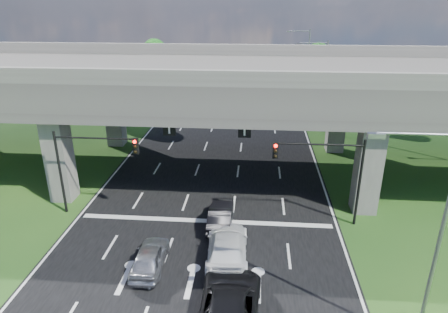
# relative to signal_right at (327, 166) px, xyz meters

# --- Properties ---
(ground) EXTENTS (160.00, 160.00, 0.00)m
(ground) POSITION_rel_signal_right_xyz_m (-7.82, -3.94, -4.19)
(ground) COLOR #183E14
(ground) RESTS_ON ground
(road) EXTENTS (18.00, 120.00, 0.03)m
(road) POSITION_rel_signal_right_xyz_m (-7.82, 6.06, -4.17)
(road) COLOR black
(road) RESTS_ON ground
(overpass) EXTENTS (80.00, 15.00, 10.00)m
(overpass) POSITION_rel_signal_right_xyz_m (-7.82, 8.06, 3.73)
(overpass) COLOR #34322F
(overpass) RESTS_ON ground
(warehouse) EXTENTS (20.00, 10.00, 4.00)m
(warehouse) POSITION_rel_signal_right_xyz_m (-33.82, 31.06, -2.19)
(warehouse) COLOR #9E9E99
(warehouse) RESTS_ON ground
(signal_right) EXTENTS (5.76, 0.54, 6.00)m
(signal_right) POSITION_rel_signal_right_xyz_m (0.00, 0.00, 0.00)
(signal_right) COLOR black
(signal_right) RESTS_ON ground
(signal_left) EXTENTS (5.76, 0.54, 6.00)m
(signal_left) POSITION_rel_signal_right_xyz_m (-15.65, 0.00, 0.00)
(signal_left) COLOR black
(signal_left) RESTS_ON ground
(streetlight_near) EXTENTS (3.38, 0.25, 10.00)m
(streetlight_near) POSITION_rel_signal_right_xyz_m (2.27, -9.94, 1.66)
(streetlight_near) COLOR gray
(streetlight_near) RESTS_ON ground
(streetlight_far) EXTENTS (3.38, 0.25, 10.00)m
(streetlight_far) POSITION_rel_signal_right_xyz_m (2.27, 20.06, 1.66)
(streetlight_far) COLOR gray
(streetlight_far) RESTS_ON ground
(streetlight_beyond) EXTENTS (3.38, 0.25, 10.00)m
(streetlight_beyond) POSITION_rel_signal_right_xyz_m (2.27, 36.06, 1.66)
(streetlight_beyond) COLOR gray
(streetlight_beyond) RESTS_ON ground
(tree_left_near) EXTENTS (4.50, 4.50, 7.80)m
(tree_left_near) POSITION_rel_signal_right_xyz_m (-21.78, 22.06, 0.63)
(tree_left_near) COLOR black
(tree_left_near) RESTS_ON ground
(tree_left_mid) EXTENTS (3.91, 3.90, 6.76)m
(tree_left_mid) POSITION_rel_signal_right_xyz_m (-24.78, 30.06, -0.01)
(tree_left_mid) COLOR black
(tree_left_mid) RESTS_ON ground
(tree_left_far) EXTENTS (4.80, 4.80, 8.32)m
(tree_left_far) POSITION_rel_signal_right_xyz_m (-20.78, 38.06, 0.95)
(tree_left_far) COLOR black
(tree_left_far) RESTS_ON ground
(tree_right_near) EXTENTS (4.20, 4.20, 7.28)m
(tree_right_near) POSITION_rel_signal_right_xyz_m (5.22, 24.06, 0.31)
(tree_right_near) COLOR black
(tree_right_near) RESTS_ON ground
(tree_right_mid) EXTENTS (3.91, 3.90, 6.76)m
(tree_right_mid) POSITION_rel_signal_right_xyz_m (8.22, 32.06, -0.01)
(tree_right_mid) COLOR black
(tree_right_mid) RESTS_ON ground
(tree_right_far) EXTENTS (4.50, 4.50, 7.80)m
(tree_right_far) POSITION_rel_signal_right_xyz_m (4.22, 40.06, 0.63)
(tree_right_far) COLOR black
(tree_right_far) RESTS_ON ground
(car_silver) EXTENTS (1.75, 4.16, 1.41)m
(car_silver) POSITION_rel_signal_right_xyz_m (-10.25, -5.71, -3.45)
(car_silver) COLOR #B1B2B9
(car_silver) RESTS_ON road
(car_dark) EXTENTS (1.52, 4.30, 1.41)m
(car_dark) POSITION_rel_signal_right_xyz_m (-6.73, -0.94, -3.45)
(car_dark) COLOR black
(car_dark) RESTS_ON road
(car_white) EXTENTS (2.59, 5.80, 1.65)m
(car_white) POSITION_rel_signal_right_xyz_m (-6.02, -4.56, -3.33)
(car_white) COLOR silver
(car_white) RESTS_ON road
(car_trailing) EXTENTS (3.01, 6.22, 1.71)m
(car_trailing) POSITION_rel_signal_right_xyz_m (-5.58, -9.27, -3.30)
(car_trailing) COLOR black
(car_trailing) RESTS_ON road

